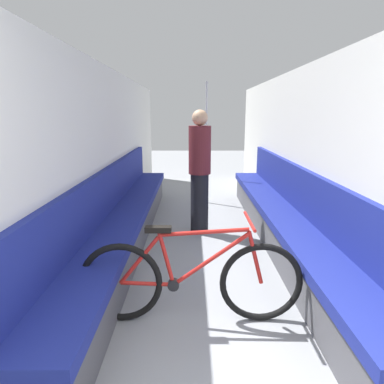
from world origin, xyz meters
The scene contains 7 objects.
wall_left centered at (-1.25, 3.40, 1.10)m, with size 0.10×10.00×2.20m, color silver.
wall_right centered at (1.25, 3.40, 1.10)m, with size 0.10×10.00×2.20m, color silver.
bench_seat_row_left centered at (-0.99, 3.58, 0.32)m, with size 0.48×5.37×1.00m.
bench_seat_row_right centered at (0.99, 3.58, 0.32)m, with size 0.48×5.37×1.00m.
bicycle centered at (-0.16, 2.02, 0.35)m, with size 1.77×0.46×0.85m.
grab_pole_near centered at (0.10, 5.77, 1.06)m, with size 0.08×0.08×2.18m.
passenger_standing centered at (-0.05, 4.14, 0.87)m, with size 0.30×0.30×1.68m.
Camera 1 is at (-0.15, -0.45, 1.63)m, focal length 32.00 mm.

